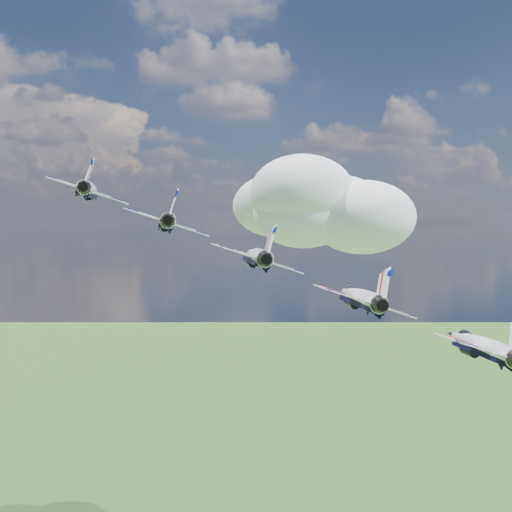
{
  "coord_description": "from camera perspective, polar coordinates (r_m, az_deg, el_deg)",
  "views": [
    {
      "loc": [
        -12.4,
        -73.75,
        155.11
      ],
      "look_at": [
        1.25,
        -9.95,
        151.74
      ],
      "focal_mm": 45.0,
      "sensor_mm": 36.0,
      "label": 1
    }
  ],
  "objects": [
    {
      "name": "cloud_far",
      "position": [
        263.24,
        5.43,
        4.54
      ],
      "size": [
        59.34,
        46.63,
        23.31
      ],
      "primitive_type": "ellipsoid",
      "color": "white"
    },
    {
      "name": "jet_0",
      "position": [
        77.81,
        -14.58,
        5.71
      ],
      "size": [
        10.5,
        13.78,
        6.55
      ],
      "primitive_type": null,
      "rotation": [
        0.0,
        0.32,
        -0.06
      ],
      "color": "white"
    },
    {
      "name": "jet_1",
      "position": [
        70.91,
        -7.91,
        3.13
      ],
      "size": [
        10.5,
        13.78,
        6.55
      ],
      "primitive_type": null,
      "rotation": [
        0.0,
        0.32,
        -0.06
      ],
      "color": "white"
    },
    {
      "name": "jet_2",
      "position": [
        65.32,
        0.0,
        0.0
      ],
      "size": [
        10.5,
        13.78,
        6.55
      ],
      "primitive_type": null,
      "rotation": [
        0.0,
        0.32,
        -0.06
      ],
      "color": "silver"
    },
    {
      "name": "jet_3",
      "position": [
        61.42,
        9.15,
        -3.62
      ],
      "size": [
        10.5,
        13.78,
        6.55
      ],
      "primitive_type": null,
      "rotation": [
        0.0,
        0.32,
        -0.06
      ],
      "color": "white"
    },
    {
      "name": "jet_4",
      "position": [
        59.54,
        19.28,
        -7.48
      ],
      "size": [
        10.5,
        13.78,
        6.55
      ],
      "primitive_type": null,
      "rotation": [
        0.0,
        0.32,
        -0.06
      ],
      "color": "white"
    }
  ]
}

